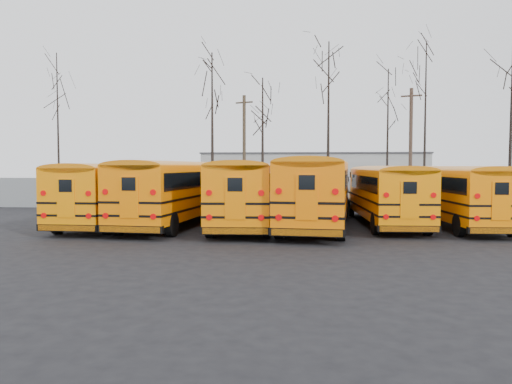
# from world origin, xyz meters

# --- Properties ---
(ground) EXTENTS (120.00, 120.00, 0.00)m
(ground) POSITION_xyz_m (0.00, 0.00, 0.00)
(ground) COLOR black
(ground) RESTS_ON ground
(fence) EXTENTS (40.00, 0.04, 2.00)m
(fence) POSITION_xyz_m (0.00, 12.00, 1.00)
(fence) COLOR gray
(fence) RESTS_ON ground
(distant_building) EXTENTS (22.00, 8.00, 4.00)m
(distant_building) POSITION_xyz_m (2.00, 32.00, 2.00)
(distant_building) COLOR beige
(distant_building) RESTS_ON ground
(bus_a) EXTENTS (2.73, 10.62, 2.95)m
(bus_a) POSITION_xyz_m (-7.91, 2.82, 1.73)
(bus_a) COLOR black
(bus_a) RESTS_ON ground
(bus_b) EXTENTS (3.53, 11.17, 3.08)m
(bus_b) POSITION_xyz_m (-5.01, 2.69, 1.80)
(bus_b) COLOR black
(bus_b) RESTS_ON ground
(bus_c) EXTENTS (3.02, 11.08, 3.07)m
(bus_c) POSITION_xyz_m (-1.72, 2.60, 1.80)
(bus_c) COLOR black
(bus_c) RESTS_ON ground
(bus_d) EXTENTS (3.77, 11.67, 3.21)m
(bus_d) POSITION_xyz_m (1.58, 2.45, 1.88)
(bus_d) COLOR black
(bus_d) RESTS_ON ground
(bus_e) EXTENTS (2.65, 10.27, 2.85)m
(bus_e) POSITION_xyz_m (4.82, 3.71, 1.67)
(bus_e) COLOR black
(bus_e) RESTS_ON ground
(bus_f) EXTENTS (2.91, 10.27, 2.84)m
(bus_f) POSITION_xyz_m (7.94, 3.48, 1.66)
(bus_f) COLOR black
(bus_f) RESTS_ON ground
(utility_pole_left) EXTENTS (1.42, 0.66, 8.33)m
(utility_pole_left) POSITION_xyz_m (-3.67, 19.13, 4.28)
(utility_pole_left) COLOR #433626
(utility_pole_left) RESTS_ON ground
(utility_pole_right) EXTENTS (1.47, 0.63, 8.59)m
(utility_pole_right) POSITION_xyz_m (8.98, 18.36, 4.41)
(utility_pole_right) COLOR #4A362A
(utility_pole_right) RESTS_ON ground
(tree_0) EXTENTS (0.26, 0.26, 11.38)m
(tree_0) POSITION_xyz_m (-17.70, 16.66, 5.69)
(tree_0) COLOR black
(tree_0) RESTS_ON ground
(tree_1) EXTENTS (0.26, 0.26, 10.52)m
(tree_1) POSITION_xyz_m (-5.26, 13.90, 5.26)
(tree_1) COLOR black
(tree_1) RESTS_ON ground
(tree_2) EXTENTS (0.26, 0.26, 9.08)m
(tree_2) POSITION_xyz_m (-1.94, 15.69, 4.54)
(tree_2) COLOR black
(tree_2) RESTS_ON ground
(tree_3) EXTENTS (0.26, 0.26, 11.43)m
(tree_3) POSITION_xyz_m (2.70, 15.32, 5.71)
(tree_3) COLOR black
(tree_3) RESTS_ON ground
(tree_4) EXTENTS (0.26, 0.26, 9.73)m
(tree_4) POSITION_xyz_m (6.99, 16.63, 4.87)
(tree_4) COLOR black
(tree_4) RESTS_ON ground
(tree_5) EXTENTS (0.26, 0.26, 11.49)m
(tree_5) POSITION_xyz_m (9.48, 16.13, 5.75)
(tree_5) COLOR black
(tree_5) RESTS_ON ground
(tree_6) EXTENTS (0.26, 0.26, 11.38)m
(tree_6) POSITION_xyz_m (14.94, 15.29, 5.69)
(tree_6) COLOR black
(tree_6) RESTS_ON ground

